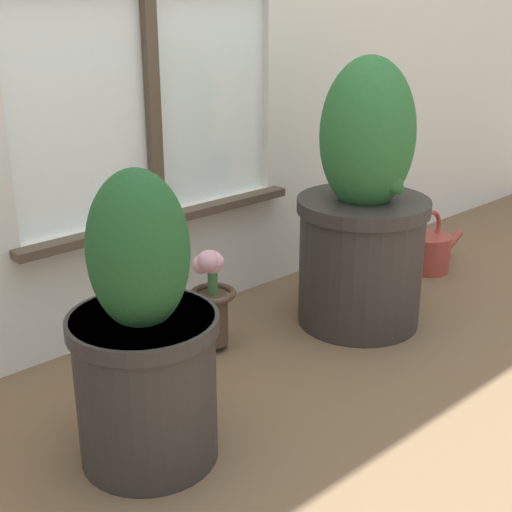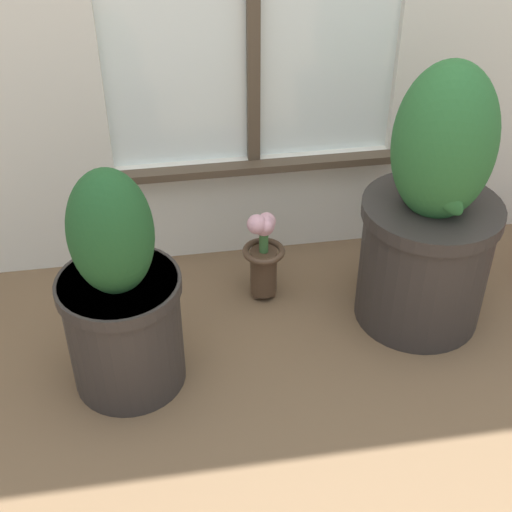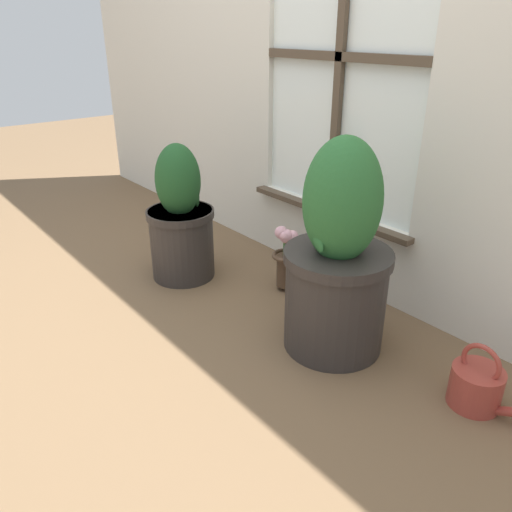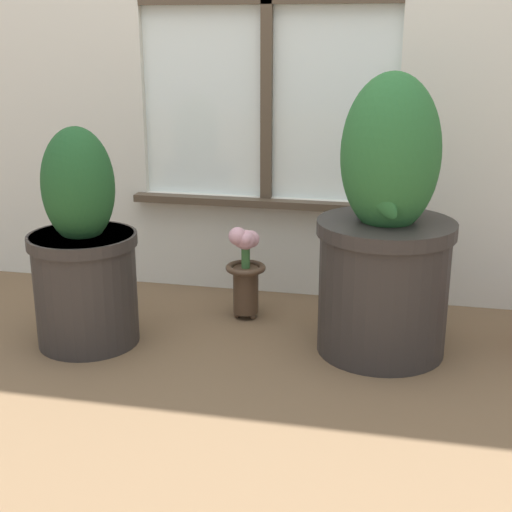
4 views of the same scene
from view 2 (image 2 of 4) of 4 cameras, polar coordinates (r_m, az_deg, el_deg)
The scene contains 4 objects.
ground_plane at distance 1.88m, azimuth 3.12°, elevation -10.99°, with size 10.00×10.00×0.00m, color brown.
potted_plant_left at distance 1.77m, azimuth -10.78°, elevation -3.45°, with size 0.31×0.31×0.62m.
potted_plant_right at distance 1.96m, azimuth 13.83°, elevation 2.90°, with size 0.38×0.38×0.77m.
flower_vase at distance 2.07m, azimuth 0.55°, elevation 0.43°, with size 0.13×0.13×0.30m.
Camera 2 is at (-0.30, -1.24, 1.38)m, focal length 50.00 mm.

